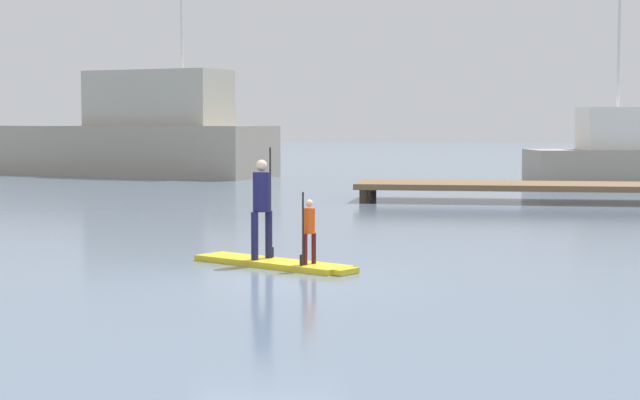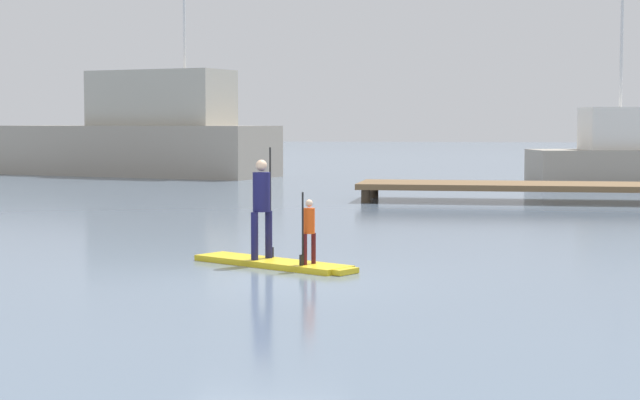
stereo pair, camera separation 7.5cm
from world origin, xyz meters
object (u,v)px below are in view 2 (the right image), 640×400
object	(u,v)px
paddler_adult	(262,202)
paddler_child_solo	(309,228)
paddleboard_near	(275,263)
fishing_boat_white_large	(139,137)

from	to	relation	value
paddler_adult	paddler_child_solo	size ratio (longest dim) A/B	1.59
paddleboard_near	paddler_adult	world-z (taller)	paddler_adult
paddler_adult	fishing_boat_white_large	distance (m)	32.16
paddler_child_solo	paddler_adult	bearing A→B (deg)	148.59
paddler_adult	paddler_child_solo	bearing A→B (deg)	-31.41
paddleboard_near	paddler_child_solo	distance (m)	1.02
fishing_boat_white_large	paddler_adult	bearing A→B (deg)	-67.23
paddleboard_near	paddler_child_solo	xyz separation A→B (m)	(0.66, -0.40, 0.66)
paddleboard_near	paddler_adult	distance (m)	1.09
paddleboard_near	paddler_adult	xyz separation A→B (m)	(-0.26, 0.16, 1.04)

